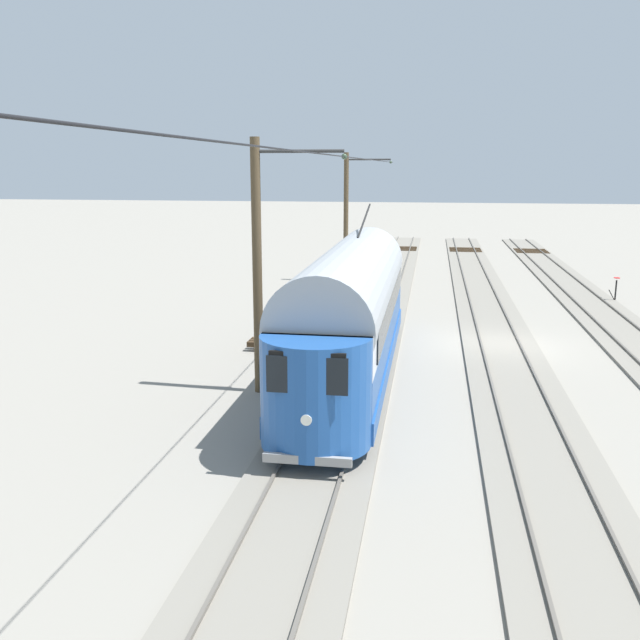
% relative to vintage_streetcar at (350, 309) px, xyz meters
% --- Properties ---
extents(ground_plane, '(220.00, 220.00, 0.00)m').
position_rel_vintage_streetcar_xyz_m(ground_plane, '(-5.16, -4.98, -2.25)').
color(ground_plane, gray).
extents(track_adjacent_siding, '(2.80, 80.00, 0.18)m').
position_rel_vintage_streetcar_xyz_m(track_adjacent_siding, '(-5.16, -5.29, -2.20)').
color(track_adjacent_siding, slate).
rests_on(track_adjacent_siding, ground).
extents(track_third_siding, '(2.80, 80.00, 0.18)m').
position_rel_vintage_streetcar_xyz_m(track_third_siding, '(-0.00, -5.29, -2.20)').
color(track_third_siding, slate).
rests_on(track_third_siding, ground).
extents(vintage_streetcar, '(2.65, 15.59, 5.06)m').
position_rel_vintage_streetcar_xyz_m(vintage_streetcar, '(0.00, 0.00, 0.00)').
color(vintage_streetcar, '#1E4C93').
rests_on(vintage_streetcar, ground).
extents(catenary_pole_foreground, '(2.75, 0.28, 7.48)m').
position_rel_vintage_streetcar_xyz_m(catenary_pole_foreground, '(2.46, -19.02, 1.65)').
color(catenary_pole_foreground, '#4C3D28').
rests_on(catenary_pole_foreground, ground).
extents(catenary_pole_mid_near, '(2.75, 0.28, 7.48)m').
position_rel_vintage_streetcar_xyz_m(catenary_pole_mid_near, '(2.46, 1.82, 1.65)').
color(catenary_pole_mid_near, '#4C3D28').
rests_on(catenary_pole_mid_near, ground).
extents(overhead_wire_run, '(2.55, 45.68, 0.18)m').
position_rel_vintage_streetcar_xyz_m(overhead_wire_run, '(0.04, 1.11, 4.68)').
color(overhead_wire_run, black).
rests_on(overhead_wire_run, ground).
extents(switch_stand, '(0.50, 0.30, 1.24)m').
position_rel_vintage_streetcar_xyz_m(switch_stand, '(-11.68, -14.91, -1.55)').
color(switch_stand, black).
rests_on(switch_stand, ground).
extents(spare_tie_stack, '(2.40, 2.40, 0.54)m').
position_rel_vintage_streetcar_xyz_m(spare_tie_stack, '(2.93, -2.98, -1.98)').
color(spare_tie_stack, '#382819').
rests_on(spare_tie_stack, ground).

